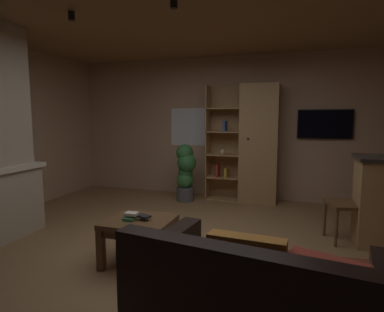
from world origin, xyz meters
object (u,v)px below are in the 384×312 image
object	(u,v)px
bookshelf_cabinet	(254,145)
table_book_2	(132,214)
potted_floor_plant	(185,171)
coffee_table	(139,228)
wall_mounted_tv	(325,124)
dining_chair	(354,199)
table_book_1	(144,216)
table_book_0	(129,219)

from	to	relation	value
bookshelf_cabinet	table_book_2	size ratio (longest dim) A/B	16.59
potted_floor_plant	bookshelf_cabinet	bearing A→B (deg)	15.83
table_book_2	coffee_table	bearing A→B (deg)	27.29
bookshelf_cabinet	potted_floor_plant	size ratio (longest dim) A/B	2.02
potted_floor_plant	wall_mounted_tv	world-z (taller)	wall_mounted_tv
coffee_table	dining_chair	bearing A→B (deg)	31.03
bookshelf_cabinet	table_book_1	distance (m)	2.99
table_book_0	potted_floor_plant	bearing A→B (deg)	96.32
table_book_0	table_book_2	world-z (taller)	table_book_2
coffee_table	table_book_0	xyz separation A→B (m)	(-0.08, -0.07, 0.11)
coffee_table	wall_mounted_tv	xyz separation A→B (m)	(1.97, 3.05, 1.01)
wall_mounted_tv	table_book_0	bearing A→B (deg)	-123.29
table_book_0	potted_floor_plant	xyz separation A→B (m)	(-0.28, 2.57, 0.06)
table_book_2	potted_floor_plant	bearing A→B (deg)	96.65
table_book_1	dining_chair	world-z (taller)	dining_chair
coffee_table	table_book_1	world-z (taller)	table_book_1
dining_chair	potted_floor_plant	size ratio (longest dim) A/B	0.89
table_book_0	dining_chair	size ratio (longest dim) A/B	0.13
bookshelf_cabinet	dining_chair	world-z (taller)	bookshelf_cabinet
table_book_1	bookshelf_cabinet	bearing A→B (deg)	75.12
bookshelf_cabinet	dining_chair	xyz separation A→B (m)	(1.38, -1.52, -0.50)
table_book_0	wall_mounted_tv	bearing A→B (deg)	56.71
coffee_table	potted_floor_plant	world-z (taller)	potted_floor_plant
dining_chair	coffee_table	bearing A→B (deg)	-148.97
table_book_2	dining_chair	bearing A→B (deg)	30.93
table_book_2	bookshelf_cabinet	bearing A→B (deg)	73.04
coffee_table	table_book_1	distance (m)	0.14
table_book_2	dining_chair	size ratio (longest dim) A/B	0.14
coffee_table	table_book_1	size ratio (longest dim) A/B	4.88
bookshelf_cabinet	table_book_0	xyz separation A→B (m)	(-0.89, -2.90, -0.55)
table_book_0	coffee_table	bearing A→B (deg)	40.32
coffee_table	table_book_0	size ratio (longest dim) A/B	5.69
coffee_table	wall_mounted_tv	size ratio (longest dim) A/B	0.74
table_book_2	wall_mounted_tv	world-z (taller)	wall_mounted_tv
table_book_2	potted_floor_plant	size ratio (longest dim) A/B	0.12
table_book_1	wall_mounted_tv	bearing A→B (deg)	57.92
table_book_0	dining_chair	bearing A→B (deg)	31.39
bookshelf_cabinet	wall_mounted_tv	size ratio (longest dim) A/B	2.34
coffee_table	dining_chair	world-z (taller)	dining_chair
bookshelf_cabinet	dining_chair	bearing A→B (deg)	-47.75
wall_mounted_tv	table_book_2	bearing A→B (deg)	-123.42
potted_floor_plant	wall_mounted_tv	size ratio (longest dim) A/B	1.16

